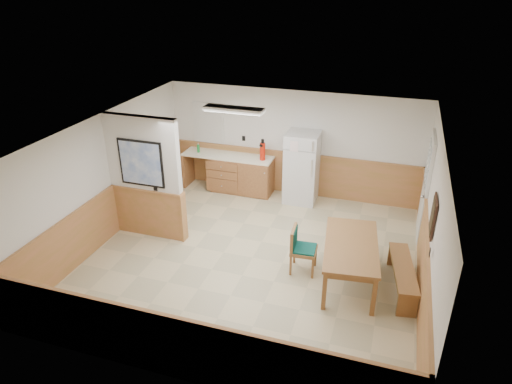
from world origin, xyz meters
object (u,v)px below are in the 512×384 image
(dining_chair, at_px, (299,246))
(soap_bottle, at_px, (198,148))
(fire_extinguisher, at_px, (263,151))
(dining_bench, at_px, (403,272))
(refrigerator, at_px, (302,168))
(dining_table, at_px, (351,249))

(dining_chair, height_order, soap_bottle, soap_bottle)
(fire_extinguisher, bearing_deg, dining_bench, -57.91)
(refrigerator, distance_m, dining_table, 3.17)
(dining_bench, relative_size, dining_chair, 1.80)
(dining_bench, height_order, soap_bottle, soap_bottle)
(dining_table, height_order, dining_bench, dining_table)
(soap_bottle, bearing_deg, refrigerator, -0.24)
(dining_chair, bearing_deg, fire_extinguisher, 115.41)
(refrigerator, height_order, dining_chair, refrigerator)
(refrigerator, distance_m, soap_bottle, 2.58)
(dining_table, relative_size, dining_chair, 2.18)
(dining_table, distance_m, fire_extinguisher, 3.74)
(soap_bottle, bearing_deg, dining_bench, -29.16)
(dining_table, bearing_deg, refrigerator, 111.09)
(refrigerator, xyz_separation_m, dining_bench, (2.36, -2.74, -0.49))
(refrigerator, xyz_separation_m, fire_extinguisher, (-0.94, 0.01, 0.29))
(refrigerator, relative_size, fire_extinguisher, 3.29)
(refrigerator, height_order, dining_table, refrigerator)
(dining_chair, bearing_deg, refrigerator, 98.34)
(dining_bench, relative_size, fire_extinguisher, 3.04)
(dining_chair, distance_m, soap_bottle, 4.21)
(dining_bench, xyz_separation_m, soap_bottle, (-4.93, 2.75, 0.66))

